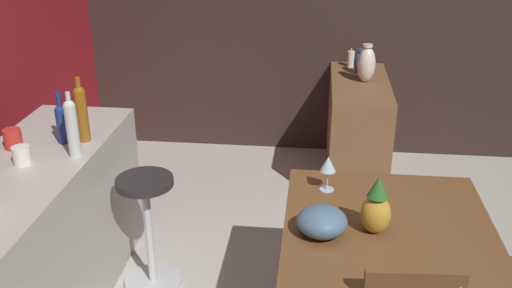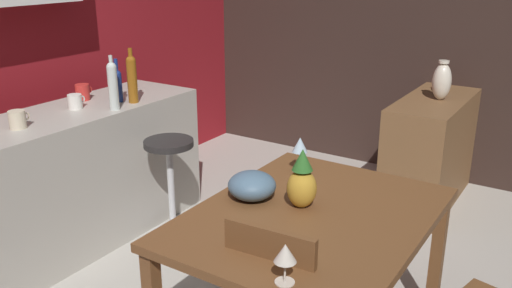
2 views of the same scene
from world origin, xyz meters
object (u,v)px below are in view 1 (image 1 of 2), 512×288
bar_stool (149,230)px  wine_bottle_cobalt (62,122)px  pineapple_centerpiece (376,208)px  cup_white (22,155)px  cup_red (13,139)px  wine_glass_right (328,165)px  wine_bottle_clear (72,126)px  dining_table (389,252)px  fruit_bowl (322,221)px  wine_bottle_amber (81,111)px  pillar_candle_tall (351,59)px  sideboard_cabinet (357,130)px  vase_ceramic_ivory (366,64)px  vase_ceramic_blue (360,62)px

bar_stool → wine_bottle_cobalt: (0.01, 0.43, 0.65)m
pineapple_centerpiece → cup_white: size_ratio=2.25×
pineapple_centerpiece → cup_red: bearing=79.1°
wine_glass_right → cup_red: 1.66m
wine_bottle_clear → wine_glass_right: bearing=-87.0°
wine_glass_right → wine_bottle_cobalt: wine_bottle_cobalt is taller
dining_table → fruit_bowl: size_ratio=5.55×
wine_bottle_amber → pillar_candle_tall: 2.44m
wine_bottle_clear → pillar_candle_tall: (2.09, -1.49, -0.18)m
sideboard_cabinet → vase_ceramic_ivory: 0.55m
pillar_candle_tall → vase_ceramic_ivory: vase_ceramic_ivory is taller
wine_bottle_clear → vase_ceramic_ivory: wine_bottle_clear is taller
wine_bottle_amber → cup_red: size_ratio=2.81×
pineapple_centerpiece → vase_ceramic_blue: size_ratio=1.40×
wine_bottle_amber → vase_ceramic_ivory: size_ratio=1.24×
dining_table → wine_bottle_cobalt: (0.50, 1.71, 0.37)m
bar_stool → vase_ceramic_blue: 2.22m
bar_stool → fruit_bowl: fruit_bowl is taller
wine_glass_right → pillar_candle_tall: bearing=-5.5°
bar_stool → vase_ceramic_ivory: (1.54, -1.29, 0.58)m
wine_glass_right → cup_red: bearing=90.4°
wine_bottle_amber → wine_bottle_cobalt: wine_bottle_amber is taller
bar_stool → wine_bottle_cobalt: 0.78m
wine_bottle_clear → pillar_candle_tall: wine_bottle_clear is taller
cup_white → pineapple_centerpiece: bearing=-96.1°
pillar_candle_tall → vase_ceramic_ivory: bearing=-166.5°
bar_stool → cup_red: (-0.09, 0.67, 0.58)m
cup_red → vase_ceramic_blue: 2.66m
pineapple_centerpiece → vase_ceramic_blue: 2.21m
dining_table → cup_white: cup_white is taller
cup_white → vase_ceramic_blue: bearing=-41.4°
fruit_bowl → wine_glass_right: bearing=-3.3°
bar_stool → wine_bottle_clear: wine_bottle_clear is taller
cup_white → vase_ceramic_ivory: 2.56m
fruit_bowl → vase_ceramic_blue: size_ratio=1.14×
bar_stool → wine_bottle_cobalt: bearing=89.2°
wine_glass_right → pineapple_centerpiece: bearing=-150.3°
wine_bottle_clear → vase_ceramic_ivory: bearing=-43.2°
wine_bottle_clear → pillar_candle_tall: bearing=-35.5°
wine_bottle_cobalt → pillar_candle_tall: 2.53m
bar_stool → wine_glass_right: wine_glass_right is taller
pillar_candle_tall → cup_white: bearing=142.1°
dining_table → pillar_candle_tall: 2.45m
fruit_bowl → wine_bottle_cobalt: size_ratio=0.79×
vase_ceramic_ivory → wine_bottle_amber: bearing=132.9°
cup_white → vase_ceramic_blue: 2.70m
dining_table → cup_red: bearing=78.4°
dining_table → pillar_candle_tall: bearing=2.1°
vase_ceramic_blue → cup_red: bearing=133.9°
wine_bottle_clear → wine_bottle_amber: (0.19, 0.03, 0.01)m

